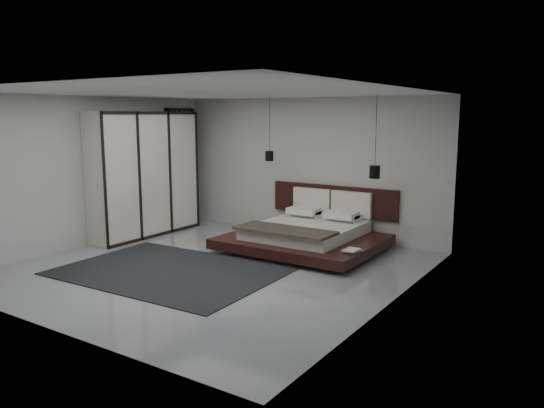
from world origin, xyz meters
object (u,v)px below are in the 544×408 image
Objects in this scene: pendant_right at (375,172)px; rug at (170,271)px; pendant_left at (269,156)px; wardrobe at (145,174)px; lattice_screen at (181,166)px; bed at (307,234)px.

pendant_right is 3.93m from rug.
pendant_left is 2.24m from pendant_right.
pendant_right is (2.23, 0.00, -0.19)m from pendant_left.
pendant_left is at bearing 28.79° from wardrobe.
lattice_screen is at bearing 178.57° from pendant_right.
bed is 1.82m from pendant_left.
pendant_left is 0.86× the size of pendant_right.
lattice_screen is 1.37m from wardrobe.
wardrobe is 0.76× the size of rug.
lattice_screen is 2.08× the size of pendant_left.
pendant_right is at bearing 0.00° from pendant_left.
lattice_screen reaches higher than bed.
wardrobe is (-2.23, -1.23, -0.39)m from pendant_left.
bed is 1.06× the size of wardrobe.
lattice_screen reaches higher than rug.
lattice_screen is 1.78× the size of pendant_right.
wardrobe is at bearing -79.40° from lattice_screen.
pendant_right is 4.63m from wardrobe.
lattice_screen is at bearing 171.47° from bed.
lattice_screen is at bearing 129.65° from rug.
pendant_left is at bearing 90.35° from rug.
pendant_right is at bearing 20.73° from bed.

